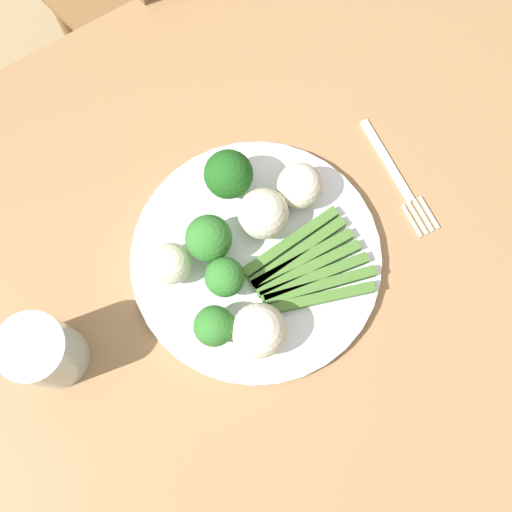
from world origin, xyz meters
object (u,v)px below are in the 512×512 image
Objects in this scene: chair at (204,1)px; plate at (256,259)px; broccoli_left at (229,175)px; cauliflower_near_fork at (171,264)px; cauliflower_back at (263,214)px; broccoli_back_right at (209,238)px; broccoli_front at (225,277)px; cauliflower_edge at (300,186)px; fork at (397,178)px; dining_table at (292,278)px; asparagus_bundle at (307,269)px; cauliflower_front_left at (259,330)px; water_glass at (44,352)px; broccoli_right at (214,326)px.

chair is 2.95× the size of plate.
cauliflower_near_fork is (0.11, 0.05, -0.02)m from broccoli_left.
chair is 0.63m from cauliflower_back.
broccoli_back_right is 1.10× the size of cauliflower_back.
broccoli_front is 0.14m from cauliflower_edge.
dining_table is at bearing -77.66° from fork.
cauliflower_near_fork is (0.13, -0.08, 0.02)m from asparagus_bundle.
broccoli_back_right is (0.26, 0.49, 0.33)m from chair.
cauliflower_front_left is (0.07, 0.17, -0.01)m from broccoli_left.
fork is at bearing 75.27° from chair.
broccoli_front is at bearing 28.11° from cauliflower_back.
asparagus_bundle is 0.87× the size of fork.
cauliflower_near_fork is at bearing -174.53° from water_glass.
water_glass reaches higher than cauliflower_near_fork.
broccoli_right is 0.17m from broccoli_left.
dining_table is 0.21m from cauliflower_near_fork.
broccoli_right is 0.94× the size of cauliflower_back.
asparagus_bundle is (-0.04, 0.04, 0.01)m from plate.
chair is (-0.18, -0.55, -0.17)m from dining_table.
cauliflower_back is (-0.01, 0.06, -0.01)m from broccoli_left.
cauliflower_back reaches higher than fork.
broccoli_right is at bearing -171.51° from asparagus_bundle.
broccoli_left is at bearing -79.65° from cauliflower_back.
cauliflower_front_left is (-0.00, 0.07, -0.00)m from broccoli_front.
cauliflower_front_left reaches higher than asparagus_bundle.
chair is 14.67× the size of cauliflower_back.
cauliflower_back is at bearing 176.67° from cauliflower_near_fork.
cauliflower_back is (0.19, 0.50, 0.32)m from chair.
cauliflower_back is at bearing -133.04° from plate.
broccoli_back_right is 0.21m from water_glass.
chair is at bearing -117.78° from broccoli_back_right.
water_glass is (0.21, -0.10, 0.00)m from cauliflower_front_left.
cauliflower_front_left is 0.26m from fork.
cauliflower_near_fork is at bearing -92.69° from fork.
chair reaches higher than cauliflower_edge.
plate is 2.98× the size of water_glass.
broccoli_back_right is at bearing 42.03° from broccoli_left.
asparagus_bundle is 2.36× the size of cauliflower_front_left.
cauliflower_back is at bearing -151.89° from broccoli_front.
cauliflower_edge is (-0.12, -0.00, -0.01)m from broccoli_back_right.
cauliflower_front_left is at bearing 42.16° from cauliflower_edge.
cauliflower_near_fork is (0.04, -0.12, -0.01)m from cauliflower_front_left.
broccoli_right is 0.10m from broccoli_back_right.
water_glass is at bearing 13.76° from broccoli_left.
water_glass is at bearing -5.34° from plate.
plate is 0.06m from cauliflower_back.
broccoli_right is 0.34× the size of fork.
dining_table is at bearing -147.55° from cauliflower_front_left.
chair is 0.64m from plate.
broccoli_front is 0.93× the size of cauliflower_back.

